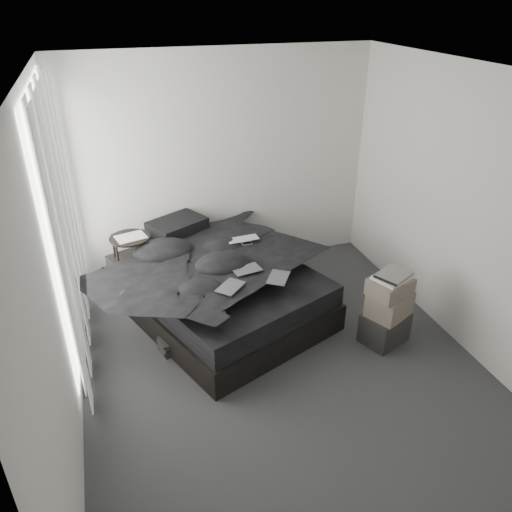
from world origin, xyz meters
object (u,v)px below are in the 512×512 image
object	(u,v)px
box_lower	(384,327)
laptop	(245,235)
side_stand	(134,270)
bed	(219,300)

from	to	relation	value
box_lower	laptop	bearing A→B (deg)	132.80
box_lower	side_stand	bearing A→B (deg)	146.94
laptop	box_lower	bearing A→B (deg)	-50.85
laptop	side_stand	bearing A→B (deg)	162.10
side_stand	box_lower	xyz separation A→B (m)	(2.28, -1.48, -0.24)
bed	box_lower	bearing A→B (deg)	-55.96
laptop	box_lower	size ratio (longest dim) A/B	0.82
bed	box_lower	xyz separation A→B (m)	(1.45, -0.99, 0.01)
box_lower	bed	bearing A→B (deg)	145.69
side_stand	box_lower	size ratio (longest dim) A/B	1.87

